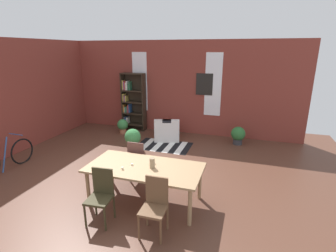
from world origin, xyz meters
The scene contains 20 objects.
ground_plane centered at (0.00, 0.00, 0.00)m, with size 10.61×10.61×0.00m, color brown.
back_wall_brick centered at (0.00, 4.14, 1.60)m, with size 8.56×0.12×3.20m, color brown.
window_pane_0 centered at (-1.32, 4.07, 1.76)m, with size 0.55×0.02×2.08m, color white.
window_pane_1 centered at (1.32, 4.07, 1.76)m, with size 0.55×0.02×2.08m, color white.
dining_table centered at (0.71, -0.39, 0.69)m, with size 2.19×1.07×0.75m.
vase_on_table centered at (0.87, -0.39, 0.85)m, with size 0.10×0.10×0.19m, color #998466.
tealight_candle_0 centered at (0.85, -0.23, 0.77)m, with size 0.04×0.04×0.04m, color silver.
tealight_candle_1 centered at (0.37, -0.63, 0.78)m, with size 0.04×0.04×0.05m, color silver.
tealight_candle_2 centered at (0.46, -0.41, 0.77)m, with size 0.04×0.04×0.03m, color silver.
dining_chair_far_left centered at (0.22, 0.37, 0.51)m, with size 0.40×0.40×0.95m.
dining_chair_near_right centered at (1.20, -1.15, 0.51)m, with size 0.41×0.41×0.95m.
dining_chair_near_left centered at (0.22, -1.15, 0.51)m, with size 0.43×0.43×0.95m.
bookshelf_tall centered at (-1.58, 3.89, 1.06)m, with size 0.87×0.32×2.09m.
armchair_white centered at (-0.01, 3.19, 0.28)m, with size 1.00×1.00×0.75m.
bicycle_second centered at (-3.08, -0.21, 0.34)m, with size 0.44×1.66×0.89m.
potted_plant_by_shelf centered at (-0.71, 2.04, 0.35)m, with size 0.48×0.48×0.63m.
potted_plant_corner centered at (2.27, 3.45, 0.31)m, with size 0.44×0.44×0.57m.
potted_plant_window centered at (-1.72, 3.34, 0.28)m, with size 0.39×0.39×0.51m.
striped_rug centered at (0.09, 2.58, 0.00)m, with size 1.65×1.06×0.01m.
framed_picture centered at (1.03, 4.07, 1.77)m, with size 0.56×0.03×0.72m, color black.
Camera 1 is at (2.49, -4.45, 2.89)m, focal length 27.20 mm.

